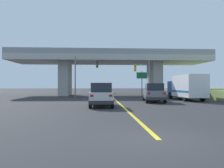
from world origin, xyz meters
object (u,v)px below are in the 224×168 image
Objects in this scene: sedan_oncoming at (105,89)px; traffic_signal_farside at (83,71)px; box_truck at (186,87)px; suv_crossing at (154,93)px; suv_lead at (101,95)px; highway_sign at (142,78)px; traffic_signal_nearside at (144,74)px.

sedan_oncoming is 0.75× the size of traffic_signal_farside.
sedan_oncoming is at bearing 111.50° from box_truck.
suv_crossing is at bearing -150.89° from box_truck.
suv_lead is 1.10× the size of highway_sign.
box_truck is (10.47, 7.18, 0.59)m from suv_lead.
traffic_signal_nearside reaches higher than box_truck.
traffic_signal_nearside is 1.35× the size of highway_sign.
box_truck is at bearing -68.50° from sedan_oncoming.
traffic_signal_nearside is at bearing 1.50° from traffic_signal_farside.
suv_crossing is 1.11× the size of sedan_oncoming.
highway_sign is (1.15, 12.26, 2.03)m from suv_crossing.
traffic_signal_farside reaches higher than suv_lead.
suv_crossing is 0.83× the size of traffic_signal_farside.
traffic_signal_farside is at bearing -160.21° from highway_sign.
sedan_oncoming is at bearing 87.79° from suv_lead.
box_truck reaches higher than suv_lead.
sedan_oncoming is at bearing 112.33° from highway_sign.
suv_lead and suv_crossing have the same top height.
traffic_signal_nearside reaches higher than sedan_oncoming.
suv_lead is 0.99× the size of sedan_oncoming.
suv_crossing is at bearing -46.74° from traffic_signal_farside.
highway_sign is at bearing 110.29° from box_truck.
suv_crossing is 26.60m from sedan_oncoming.
traffic_signal_farside is at bearing 100.84° from suv_lead.
suv_lead is at bearing -79.16° from traffic_signal_farside.
suv_lead is at bearing -145.57° from box_truck.
box_truck is at bearing -25.52° from traffic_signal_farside.
traffic_signal_nearside is 9.19m from traffic_signal_farside.
highway_sign is at bearing 84.53° from traffic_signal_nearside.
traffic_signal_nearside is at bearing -95.47° from highway_sign.
suv_lead is 0.74× the size of traffic_signal_farside.
traffic_signal_nearside is 0.90× the size of traffic_signal_farside.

